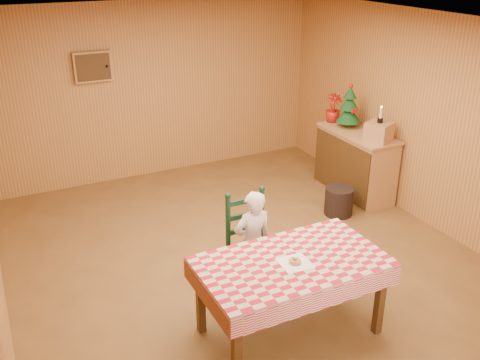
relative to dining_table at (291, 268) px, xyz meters
name	(u,v)px	position (x,y,z in m)	size (l,w,h in m)	color
ground	(248,263)	(0.19, 1.19, -0.69)	(6.00, 6.00, 0.00)	brown
cabin_walls	(226,94)	(0.18, 1.72, 1.14)	(5.10, 6.05, 2.65)	#B77F42
dining_table	(291,268)	(0.00, 0.00, 0.00)	(1.66, 0.96, 0.77)	#492D13
ladder_chair	(250,245)	(0.00, 0.79, -0.18)	(0.44, 0.40, 1.08)	black
seated_child	(253,243)	(0.00, 0.73, -0.13)	(0.41, 0.27, 1.12)	silver
napkin	(295,263)	(0.00, -0.05, 0.08)	(0.26, 0.26, 0.00)	white
donut	(295,261)	(0.00, -0.05, 0.10)	(0.11, 0.11, 0.04)	#B47D40
shelf_unit	(355,163)	(2.38, 2.16, -0.22)	(0.54, 1.24, 0.93)	tan
crate	(379,132)	(2.39, 1.76, 0.37)	(0.30, 0.30, 0.25)	tan
christmas_tree	(349,108)	(2.39, 2.41, 0.52)	(0.34, 0.34, 0.62)	#492D13
flower_arrangement	(333,108)	(2.34, 2.71, 0.45)	(0.23, 0.23, 0.41)	#9C180E
candle_set	(380,118)	(2.39, 1.76, 0.56)	(0.07, 0.07, 0.22)	black
storage_bin	(339,201)	(1.82, 1.73, -0.50)	(0.37, 0.37, 0.37)	black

